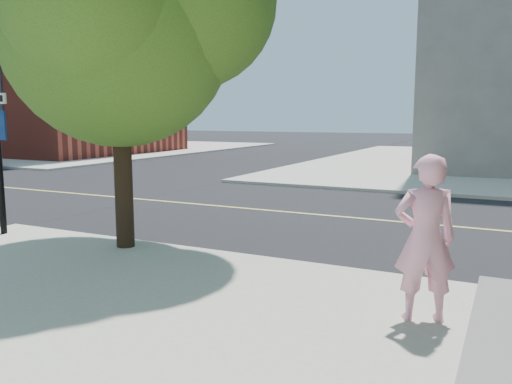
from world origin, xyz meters
The scene contains 6 objects.
ground centered at (0.00, 0.00, 0.00)m, with size 140.00×140.00×0.00m, color black.
road_ew centered at (0.00, 4.50, 0.01)m, with size 140.00×9.00×0.01m, color black.
sidewalk_nw centered at (-23.00, 21.50, 0.06)m, with size 26.00×25.00×0.12m, color #AEAC9A.
church centered at (-20.00, 18.00, 7.18)m, with size 15.20×12.00×14.40m.
man_on_phone centered at (7.87, -1.69, 1.08)m, with size 0.70×0.46×1.92m, color #FBA2BE.
street_tree centered at (2.61, -0.49, 4.35)m, with size 4.94×4.49×6.55m.
Camera 1 is at (8.72, -7.73, 2.45)m, focal length 36.67 mm.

